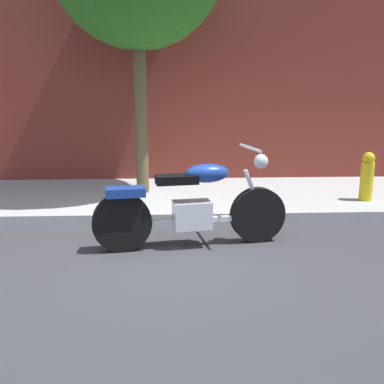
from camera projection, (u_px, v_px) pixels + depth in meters
The scene contains 4 objects.
ground_plane at pixel (165, 259), 4.72m from camera, with size 60.00×60.00×0.00m, color #38383D.
sidewalk at pixel (167, 197), 7.33m from camera, with size 21.15×2.71×0.14m, color #AFAFAF.
motorcycle at pixel (192, 207), 5.05m from camera, with size 2.30×0.73×1.18m.
fire_hydrant at pixel (367, 181), 6.76m from camera, with size 0.20×0.20×0.91m.
Camera 1 is at (0.08, -4.46, 1.75)m, focal length 40.30 mm.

